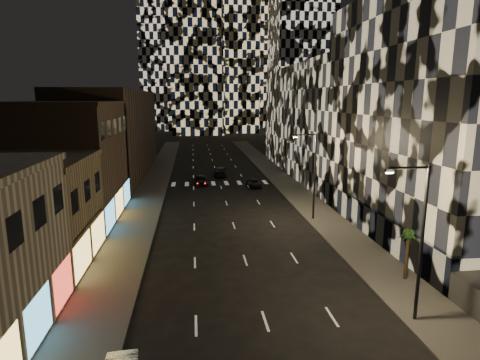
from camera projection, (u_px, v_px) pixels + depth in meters
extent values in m
cube|color=#47443F|center=(153.00, 184.00, 60.03)|extent=(4.00, 120.00, 0.15)
cube|color=#47443F|center=(284.00, 181.00, 62.32)|extent=(4.00, 120.00, 0.15)
cube|color=#4C4C47|center=(167.00, 184.00, 60.27)|extent=(0.20, 120.00, 0.15)
cube|color=#4C4C47|center=(271.00, 181.00, 62.08)|extent=(0.20, 120.00, 0.15)
cube|color=olive|center=(21.00, 216.00, 30.22)|extent=(10.00, 10.00, 8.00)
cube|color=#493A29|center=(68.00, 163.00, 41.99)|extent=(10.00, 15.00, 12.00)
cube|color=#493A29|center=(115.00, 133.00, 67.59)|extent=(10.00, 40.00, 14.00)
cube|color=#232326|center=(457.00, 117.00, 36.47)|extent=(16.00, 25.00, 22.00)
cube|color=#383838|center=(369.00, 220.00, 37.48)|extent=(0.60, 25.00, 3.00)
cube|color=#232326|center=(333.00, 121.00, 68.50)|extent=(16.00, 40.00, 18.00)
cylinder|color=black|center=(422.00, 245.00, 22.31)|extent=(0.20, 0.20, 9.00)
cylinder|color=black|center=(410.00, 168.00, 21.31)|extent=(2.20, 0.14, 0.14)
cube|color=black|center=(390.00, 170.00, 21.21)|extent=(0.50, 0.25, 0.18)
cube|color=#FFEAB2|center=(390.00, 173.00, 21.24)|extent=(0.35, 0.18, 0.06)
cylinder|color=black|center=(315.00, 177.00, 41.78)|extent=(0.20, 0.20, 9.00)
cylinder|color=black|center=(306.00, 135.00, 40.78)|extent=(2.20, 0.14, 0.14)
cube|color=black|center=(295.00, 136.00, 40.68)|extent=(0.50, 0.25, 0.18)
cube|color=#FFEAB2|center=(295.00, 137.00, 40.70)|extent=(0.35, 0.18, 0.06)
imported|color=black|center=(201.00, 180.00, 59.96)|extent=(2.06, 4.42, 1.46)
imported|color=black|center=(221.00, 171.00, 66.92)|extent=(2.49, 5.29, 1.49)
imported|color=black|center=(254.00, 183.00, 58.49)|extent=(1.85, 3.92, 1.08)
cylinder|color=#47331E|center=(406.00, 258.00, 28.09)|extent=(0.23, 0.23, 3.09)
sphere|color=#214619|center=(408.00, 235.00, 27.76)|extent=(0.68, 0.68, 0.68)
cone|color=#214619|center=(412.00, 236.00, 27.79)|extent=(1.35, 0.31, 0.82)
cone|color=#214619|center=(409.00, 235.00, 27.96)|extent=(1.07, 1.20, 0.82)
cone|color=#214619|center=(406.00, 235.00, 27.99)|extent=(0.53, 1.37, 0.82)
cone|color=#214619|center=(405.00, 235.00, 27.85)|extent=(1.31, 0.85, 0.82)
cone|color=#214619|center=(406.00, 236.00, 27.65)|extent=(1.33, 0.79, 0.82)
cone|color=#214619|center=(409.00, 237.00, 27.53)|extent=(0.60, 1.36, 0.82)
cone|color=#214619|center=(412.00, 237.00, 27.60)|extent=(1.02, 1.23, 0.82)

